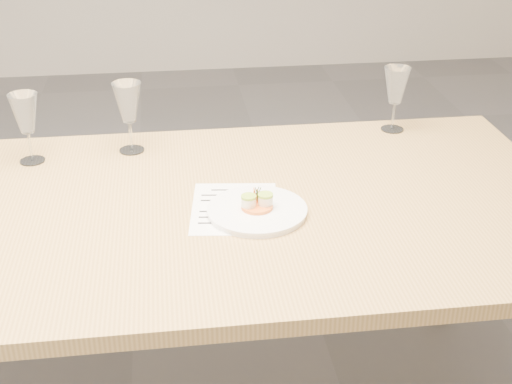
{
  "coord_description": "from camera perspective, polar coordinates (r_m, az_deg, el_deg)",
  "views": [
    {
      "loc": [
        0.17,
        -1.59,
        1.61
      ],
      "look_at": [
        0.37,
        -0.05,
        0.8
      ],
      "focal_mm": 50.0,
      "sensor_mm": 36.0,
      "label": 1
    }
  ],
  "objects": [
    {
      "name": "wine_glass_3",
      "position": [
        2.25,
        11.14,
        8.27
      ],
      "size": [
        0.08,
        0.08,
        0.2
      ],
      "color": "white",
      "rests_on": "dining_table"
    },
    {
      "name": "dinner_plate",
      "position": [
        1.76,
        0.1,
        -1.42
      ],
      "size": [
        0.25,
        0.25,
        0.07
      ],
      "rotation": [
        0.0,
        0.0,
        -0.21
      ],
      "color": "white",
      "rests_on": "dining_table"
    },
    {
      "name": "dining_table",
      "position": [
        1.85,
        -11.73,
        -3.29
      ],
      "size": [
        2.4,
        1.0,
        0.75
      ],
      "color": "tan",
      "rests_on": "ground"
    },
    {
      "name": "recipe_sheet",
      "position": [
        1.79,
        -1.74,
        -1.28
      ],
      "size": [
        0.24,
        0.3,
        0.0
      ],
      "rotation": [
        0.0,
        0.0,
        -0.12
      ],
      "color": "white",
      "rests_on": "dining_table"
    },
    {
      "name": "wine_glass_1",
      "position": [
        2.08,
        -17.98,
        5.89
      ],
      "size": [
        0.08,
        0.08,
        0.2
      ],
      "color": "white",
      "rests_on": "dining_table"
    },
    {
      "name": "wine_glass_2",
      "position": [
        2.08,
        -10.21,
        6.95
      ],
      "size": [
        0.08,
        0.08,
        0.21
      ],
      "color": "white",
      "rests_on": "dining_table"
    }
  ]
}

